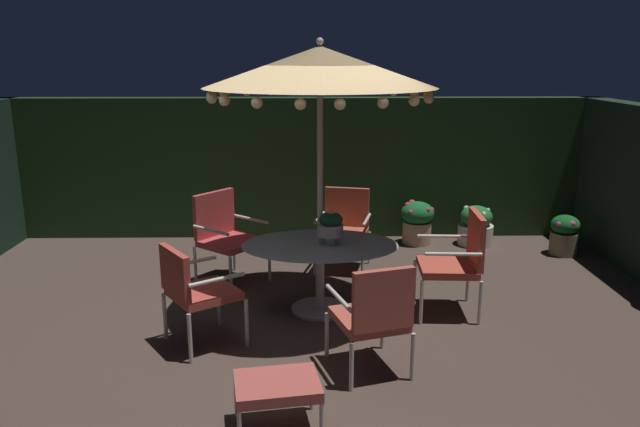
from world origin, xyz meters
The scene contains 14 objects.
ground_plane centered at (0.00, 0.00, -0.01)m, with size 8.61×6.60×0.02m, color #4B3B32.
hedge_backdrop_rear centered at (0.00, 3.15, 1.01)m, with size 8.61×0.30×2.01m, color #1E361A.
patio_dining_table centered at (0.22, 0.32, 0.58)m, with size 1.60×1.17×0.73m.
patio_umbrella centered at (0.22, 0.32, 2.47)m, with size 2.25×2.25×2.75m.
centerpiece_planter centered at (0.33, 0.29, 0.93)m, with size 0.25×0.25×0.36m.
patio_chair_north centered at (0.64, -1.03, 0.55)m, with size 0.72×0.77×0.99m.
patio_chair_northeast centered at (1.63, 0.24, 0.61)m, with size 0.64×0.67×1.06m.
patio_chair_east centered at (0.55, 1.68, 0.56)m, with size 0.74×0.72×0.98m.
patio_chair_southeast centered at (-0.87, 1.21, 0.60)m, with size 0.89×0.89×1.05m.
patio_chair_south centered at (-0.92, -0.47, 0.57)m, with size 0.81×0.81×0.95m.
ottoman_footrest centered at (-0.11, -1.79, 0.33)m, with size 0.66×0.54×0.38m.
potted_plant_right_far centered at (1.64, 2.65, 0.33)m, with size 0.46×0.46×0.61m.
potted_plant_back_right centered at (3.51, 2.12, 0.28)m, with size 0.37×0.37×0.54m.
potted_plant_back_left centered at (2.45, 2.58, 0.27)m, with size 0.48×0.48×0.56m.
Camera 1 is at (0.12, -5.66, 2.59)m, focal length 34.51 mm.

